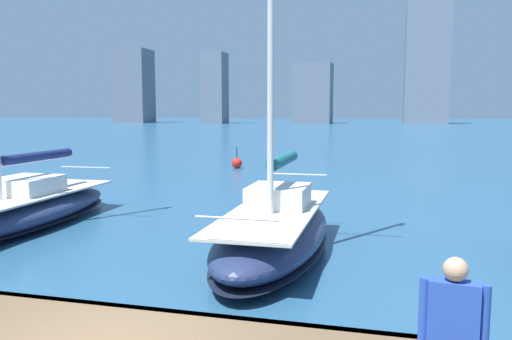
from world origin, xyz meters
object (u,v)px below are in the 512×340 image
(sailboat_teal, at_px, (275,228))
(person_blue_shirt, at_px, (453,328))
(sailboat_navy, at_px, (17,209))
(channel_buoy, at_px, (237,163))

(sailboat_teal, relative_size, person_blue_shirt, 7.10)
(person_blue_shirt, bearing_deg, sailboat_teal, -66.09)
(sailboat_teal, bearing_deg, sailboat_navy, -6.38)
(channel_buoy, bearing_deg, person_blue_shirt, 110.59)
(sailboat_navy, bearing_deg, sailboat_teal, 173.62)
(person_blue_shirt, xyz_separation_m, channel_buoy, (9.99, -26.60, -1.29))
(sailboat_navy, height_order, person_blue_shirt, sailboat_navy)
(sailboat_teal, xyz_separation_m, person_blue_shirt, (-3.33, 7.51, 0.93))
(person_blue_shirt, bearing_deg, sailboat_navy, -35.25)
(sailboat_navy, relative_size, channel_buoy, 8.67)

